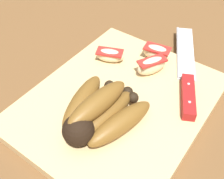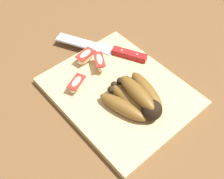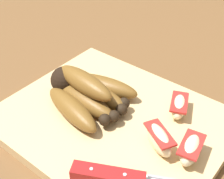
% 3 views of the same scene
% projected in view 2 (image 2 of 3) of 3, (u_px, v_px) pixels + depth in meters
% --- Properties ---
extents(ground_plane, '(6.00, 6.00, 0.00)m').
position_uv_depth(ground_plane, '(120.00, 90.00, 0.75)').
color(ground_plane, brown).
extents(cutting_board, '(0.36, 0.30, 0.02)m').
position_uv_depth(cutting_board, '(119.00, 92.00, 0.74)').
color(cutting_board, tan).
rests_on(cutting_board, ground_plane).
extents(banana_bunch, '(0.15, 0.15, 0.06)m').
position_uv_depth(banana_bunch, '(137.00, 98.00, 0.68)').
color(banana_bunch, black).
rests_on(banana_bunch, cutting_board).
extents(chefs_knife, '(0.26, 0.15, 0.02)m').
position_uv_depth(chefs_knife, '(113.00, 51.00, 0.81)').
color(chefs_knife, silver).
rests_on(chefs_knife, cutting_board).
extents(apple_wedge_near, '(0.05, 0.06, 0.03)m').
position_uv_depth(apple_wedge_near, '(77.00, 84.00, 0.72)').
color(apple_wedge_near, beige).
rests_on(apple_wedge_near, cutting_board).
extents(apple_wedge_middle, '(0.06, 0.05, 0.04)m').
position_uv_depth(apple_wedge_middle, '(100.00, 62.00, 0.76)').
color(apple_wedge_middle, beige).
rests_on(apple_wedge_middle, cutting_board).
extents(apple_wedge_far, '(0.04, 0.06, 0.03)m').
position_uv_depth(apple_wedge_far, '(86.00, 57.00, 0.78)').
color(apple_wedge_far, beige).
rests_on(apple_wedge_far, cutting_board).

